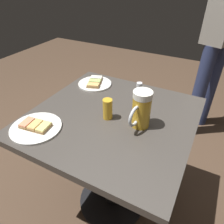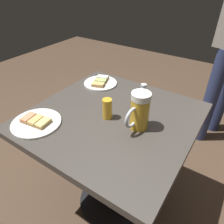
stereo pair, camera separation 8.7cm
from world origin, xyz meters
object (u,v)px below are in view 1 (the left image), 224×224
at_px(plate_near, 95,83).
at_px(patron_standing, 222,32).
at_px(salt_shaker, 139,88).
at_px(beer_glass_small, 108,109).
at_px(plate_far, 36,127).
at_px(beer_mug, 141,110).

height_order(plate_near, patron_standing, patron_standing).
height_order(plate_near, salt_shaker, salt_shaker).
xyz_separation_m(plate_near, beer_glass_small, (-0.24, 0.27, 0.04)).
distance_m(plate_near, patron_standing, 1.08).
xyz_separation_m(plate_far, patron_standing, (-0.62, -1.36, 0.19)).
xyz_separation_m(beer_mug, salt_shaker, (0.12, -0.29, -0.06)).
distance_m(plate_far, patron_standing, 1.51).
bearing_deg(beer_glass_small, plate_near, -48.24).
bearing_deg(salt_shaker, beer_glass_small, 82.15).
bearing_deg(beer_glass_small, salt_shaker, -97.85).
bearing_deg(beer_mug, plate_far, 30.60).
xyz_separation_m(plate_near, beer_mug, (-0.40, 0.25, 0.08)).
xyz_separation_m(beer_glass_small, salt_shaker, (-0.04, -0.30, -0.02)).
relative_size(plate_near, beer_mug, 1.16).
bearing_deg(patron_standing, plate_far, -5.32).
bearing_deg(patron_standing, salt_shaker, -2.34).
xyz_separation_m(plate_near, patron_standing, (-0.61, -0.87, 0.19)).
bearing_deg(beer_glass_small, plate_far, 42.24).
distance_m(salt_shaker, patron_standing, 0.91).
distance_m(beer_glass_small, salt_shaker, 0.31).
bearing_deg(beer_mug, plate_near, -32.41).
bearing_deg(beer_mug, beer_glass_small, 5.60).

